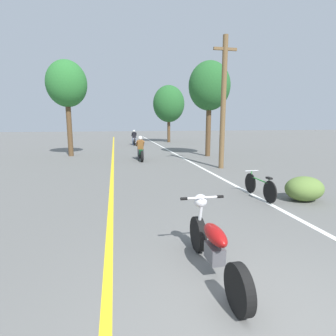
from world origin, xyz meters
name	(u,v)px	position (x,y,z in m)	size (l,w,h in m)	color
lane_stripe_center	(113,161)	(-1.70, 13.18, 0.00)	(0.14, 48.00, 0.01)	yellow
lane_stripe_edge	(184,158)	(2.57, 13.18, 0.00)	(0.14, 48.00, 0.01)	white
utility_pole	(223,102)	(3.47, 9.61, 3.11)	(1.10, 0.24, 6.04)	brown
roadside_tree_right_near	(209,87)	(4.39, 14.04, 4.37)	(2.63, 2.37, 5.94)	#513A23
roadside_tree_right_far	(169,104)	(4.25, 26.03, 4.07)	(3.36, 3.03, 6.03)	#513A23
roadside_tree_left	(67,85)	(-4.38, 15.85, 4.50)	(2.50, 2.25, 6.00)	#513A23
roadside_bush	(304,189)	(3.69, 4.16, 0.35)	(1.10, 0.88, 0.70)	#5B7A38
motorcycle_foreground	(213,245)	(-0.17, 1.24, 0.44)	(0.72, 2.15, 1.04)	black
motorcycle_rider_lead	(141,151)	(-0.09, 13.10, 0.53)	(0.50, 2.18, 1.40)	black
motorcycle_rider_far	(134,139)	(0.29, 23.32, 0.54)	(0.50, 2.12, 1.44)	black
bicycle_parked	(260,186)	(2.61, 4.69, 0.34)	(0.44, 1.70, 0.73)	black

